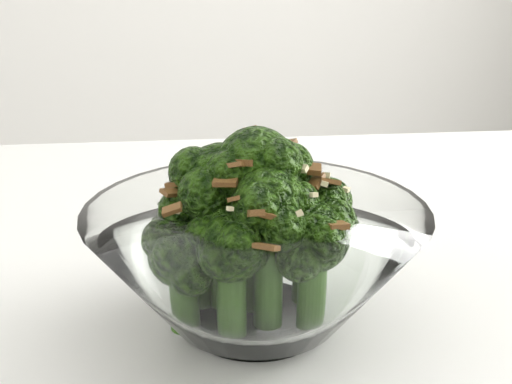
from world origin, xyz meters
name	(u,v)px	position (x,y,z in m)	size (l,w,h in m)	color
broccoli_dish	(255,254)	(-0.08, -0.13, 0.80)	(0.20, 0.20, 0.12)	white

